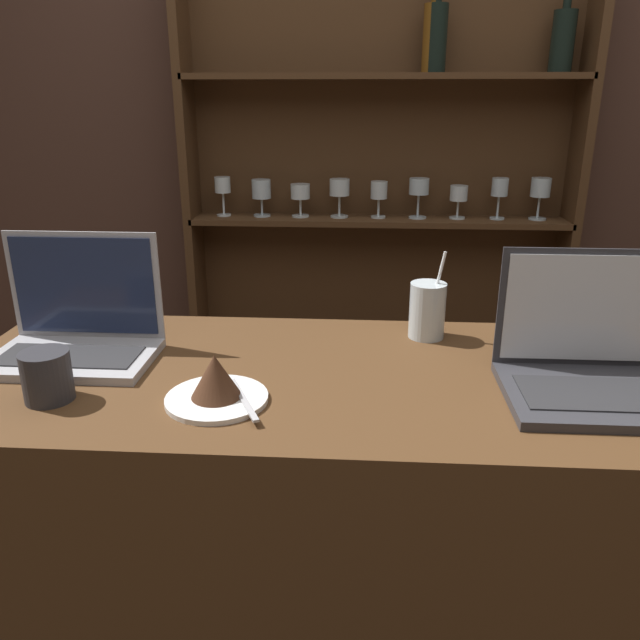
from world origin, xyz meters
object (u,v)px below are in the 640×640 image
at_px(laptop_far, 594,363).
at_px(coffee_cup, 47,376).
at_px(water_glass, 427,310).
at_px(laptop_near, 77,329).
at_px(cake_plate, 216,384).

xyz_separation_m(laptop_far, coffee_cup, (-0.99, -0.10, -0.01)).
xyz_separation_m(laptop_far, water_glass, (-0.28, 0.26, 0.01)).
relative_size(laptop_near, laptop_far, 0.99).
bearing_deg(coffee_cup, laptop_far, 5.96).
xyz_separation_m(laptop_near, water_glass, (0.74, 0.16, 0.00)).
relative_size(laptop_near, coffee_cup, 3.56).
relative_size(laptop_far, cake_plate, 1.79).
distance_m(laptop_near, water_glass, 0.76).
relative_size(laptop_near, water_glass, 1.66).
distance_m(water_glass, coffee_cup, 0.80).
height_order(water_glass, coffee_cup, water_glass).
relative_size(laptop_near, cake_plate, 1.78).
bearing_deg(cake_plate, coffee_cup, -177.66).
distance_m(cake_plate, water_glass, 0.54).
height_order(laptop_far, water_glass, laptop_far).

